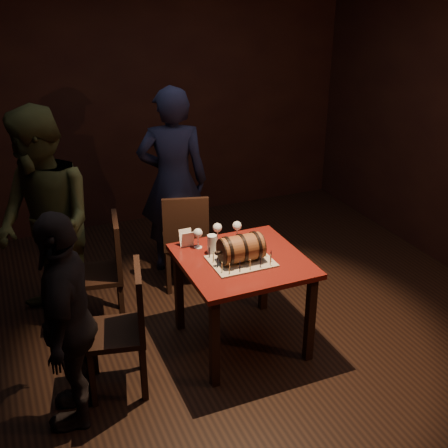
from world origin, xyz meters
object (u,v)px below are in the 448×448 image
Objects in this scene: wine_glass_left at (198,234)px; chair_left_front at (126,323)px; wine_glass_right at (237,227)px; pint_of_ale at (212,245)px; pub_table at (242,272)px; person_left_rear at (45,225)px; wine_glass_mid at (217,228)px; person_back at (173,182)px; chair_left_rear at (106,266)px; chair_back at (186,237)px; barrel_cake at (241,248)px; person_left_front at (68,321)px.

chair_left_front is at bearing -147.45° from wine_glass_left.
chair_left_front is (-1.02, -0.45, -0.35)m from wine_glass_right.
pint_of_ale is at bearing -63.77° from wine_glass_left.
pint_of_ale is at bearing 136.85° from pub_table.
pub_table is 1.55m from person_left_rear.
pint_of_ale is (-0.11, -0.16, -0.04)m from wine_glass_mid.
chair_left_front is at bearing -156.34° from wine_glass_right.
person_left_rear is at bearing 41.81° from person_back.
person_back reaches higher than wine_glass_mid.
wine_glass_left is 0.17× the size of chair_left_rear.
wine_glass_mid is 1.04m from chair_left_front.
person_left_rear is (-0.41, 0.11, 0.39)m from chair_left_rear.
wine_glass_mid is 1.32m from person_left_rear.
wine_glass_left is at bearing -100.74° from chair_back.
barrel_cake reaches higher than wine_glass_mid.
person_left_front is at bearing -167.39° from pub_table.
pub_table is 0.97× the size of chair_left_front.
pub_table is at bearing 109.52° from person_back.
person_left_rear is at bearing -163.36° from person_left_front.
pint_of_ale is at bearing -152.93° from wine_glass_right.
barrel_cake is at bearing -58.61° from wine_glass_left.
chair_left_front is (-0.69, -0.44, -0.35)m from wine_glass_left.
barrel_cake is at bearing -55.67° from pint_of_ale.
person_back is at bearing 161.26° from person_left_front.
wine_glass_right is 1.53m from person_left_front.
person_left_rear is (-1.38, 0.52, 0.04)m from wine_glass_right.
chair_left_rear reaches higher than pub_table.
wine_glass_mid is (-0.06, 0.33, 0.23)m from pub_table.
person_left_front is at bearing -158.09° from pint_of_ale.
wine_glass_right is at bearing 115.00° from person_back.
pub_table is 6.00× the size of pint_of_ale.
wine_glass_right is at bearing -73.15° from chair_back.
pint_of_ale is at bearing 39.98° from person_left_rear.
wine_glass_mid is (0.17, 0.03, -0.00)m from wine_glass_left.
wine_glass_mid reaches higher than pint_of_ale.
person_left_rear is 1.24× the size of person_left_front.
person_left_rear is at bearing 164.75° from chair_left_rear.
pub_table is 5.59× the size of wine_glass_left.
person_left_front reaches higher than chair_left_front.
chair_left_rear reaches higher than wine_glass_mid.
chair_back and chair_left_front have the same top height.
person_left_rear reaches higher than wine_glass_left.
barrel_cake is 1.18m from chair_left_rear.
chair_left_rear is 0.85m from chair_left_front.
wine_glass_mid is 0.16m from wine_glass_right.
person_left_front is at bearing -113.56° from chair_left_rear.
pint_of_ale is (-0.14, 0.21, -0.04)m from barrel_cake.
pint_of_ale is 0.94m from chair_left_rear.
pub_table is 1.35m from person_left_front.
person_back is 1.35m from person_left_rear.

